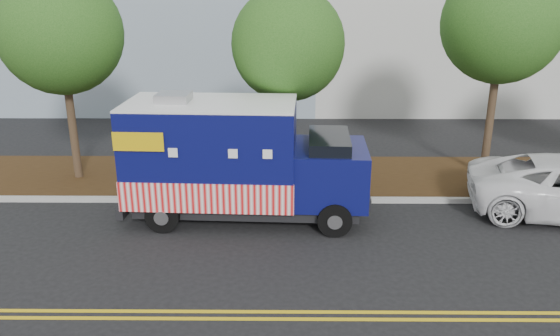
{
  "coord_description": "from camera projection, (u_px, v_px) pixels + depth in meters",
  "views": [
    {
      "loc": [
        0.48,
        -14.03,
        6.44
      ],
      "look_at": [
        0.37,
        0.6,
        1.38
      ],
      "focal_mm": 35.0,
      "sensor_mm": 36.0,
      "label": 1
    }
  ],
  "objects": [
    {
      "name": "tree_b",
      "position": [
        288.0,
        45.0,
        16.56
      ],
      "size": [
        3.47,
        3.47,
        6.32
      ],
      "color": "#38281C",
      "rests_on": "ground"
    },
    {
      "name": "mulch_strip",
      "position": [
        270.0,
        176.0,
        18.65
      ],
      "size": [
        120.0,
        4.0,
        0.15
      ],
      "primitive_type": "cube",
      "color": "black",
      "rests_on": "ground"
    },
    {
      "name": "curb",
      "position": [
        268.0,
        200.0,
        16.67
      ],
      "size": [
        120.0,
        0.18,
        0.15
      ],
      "primitive_type": "cube",
      "color": "#9E9E99",
      "rests_on": "ground"
    },
    {
      "name": "sign_post",
      "position": [
        235.0,
        161.0,
        16.65
      ],
      "size": [
        0.06,
        0.06,
        2.4
      ],
      "primitive_type": "cube",
      "color": "#473828",
      "rests_on": "ground"
    },
    {
      "name": "tree_a",
      "position": [
        61.0,
        33.0,
        16.89
      ],
      "size": [
        3.82,
        3.82,
        6.79
      ],
      "color": "#38281C",
      "rests_on": "ground"
    },
    {
      "name": "tree_c",
      "position": [
        502.0,
        24.0,
        16.98
      ],
      "size": [
        3.77,
        3.77,
        7.05
      ],
      "color": "#38281C",
      "rests_on": "ground"
    },
    {
      "name": "centerline_far",
      "position": [
        260.0,
        319.0,
        10.93
      ],
      "size": [
        120.0,
        0.1,
        0.01
      ],
      "primitive_type": "cube",
      "color": "gold",
      "rests_on": "ground"
    },
    {
      "name": "food_truck",
      "position": [
        234.0,
        163.0,
        15.19
      ],
      "size": [
        6.88,
        2.87,
        3.56
      ],
      "rotation": [
        0.0,
        0.0,
        -0.05
      ],
      "color": "black",
      "rests_on": "ground"
    },
    {
      "name": "centerline_near",
      "position": [
        260.0,
        312.0,
        11.16
      ],
      "size": [
        120.0,
        0.1,
        0.01
      ],
      "primitive_type": "cube",
      "color": "gold",
      "rests_on": "ground"
    },
    {
      "name": "ground",
      "position": [
        267.0,
        221.0,
        15.37
      ],
      "size": [
        120.0,
        120.0,
        0.0
      ],
      "primitive_type": "plane",
      "color": "black",
      "rests_on": "ground"
    }
  ]
}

